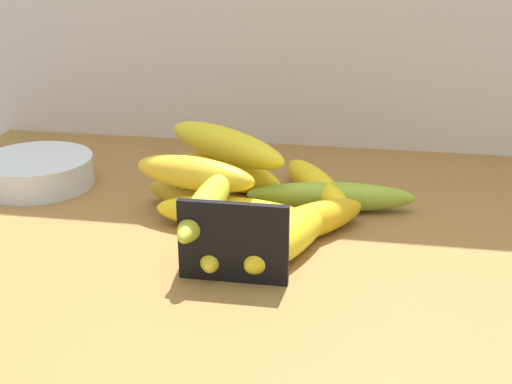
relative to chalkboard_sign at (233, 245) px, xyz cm
name	(u,v)px	position (x,y,z in cm)	size (l,w,h in cm)	color
counter_top	(315,267)	(7.47, 7.23, -5.36)	(110.00, 76.00, 3.00)	olive
chalkboard_sign	(233,245)	(0.00, 0.00, 0.00)	(11.00, 1.80, 8.40)	black
fruit_bowl	(37,172)	(-31.14, 21.64, -1.91)	(14.89, 14.89, 3.90)	silver
banana_0	(330,197)	(8.11, 19.64, -2.04)	(20.57, 3.62, 3.62)	#8DAF2D
banana_1	(316,185)	(6.06, 22.99, -1.94)	(17.57, 3.83, 3.83)	yellow
banana_2	(289,237)	(4.69, 6.62, -1.75)	(17.27, 4.22, 4.22)	yellow
banana_3	(307,222)	(6.17, 11.16, -1.89)	(16.37, 3.94, 3.94)	gold
banana_4	(234,214)	(-2.30, 11.77, -1.83)	(18.71, 4.05, 4.05)	yellow
banana_5	(227,173)	(-5.99, 24.88, -1.66)	(17.24, 4.40, 4.40)	yellow
banana_6	(202,202)	(-6.84, 15.04, -1.95)	(17.42, 3.81, 3.81)	#B4941B
banana_7	(215,231)	(-3.54, 7.43, -2.02)	(18.26, 3.68, 3.68)	yellow
banana_8	(207,204)	(-4.17, 6.34, 1.51)	(18.59, 3.38, 3.38)	gold
banana_9	(194,173)	(-7.51, 14.29, 1.92)	(15.44, 3.95, 3.95)	gold
banana_10	(226,144)	(-5.76, 23.52, 2.68)	(20.84, 4.29, 4.29)	yellow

